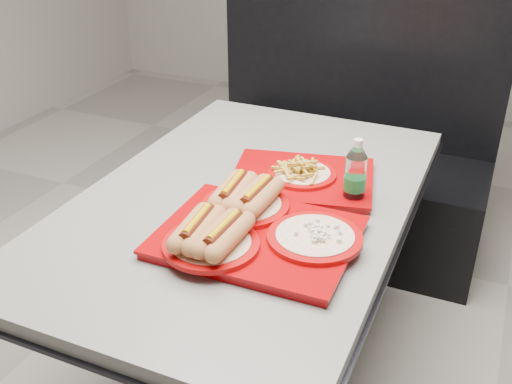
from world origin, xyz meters
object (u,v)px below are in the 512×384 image
at_px(booth_bench, 344,158).
at_px(water_bottle, 355,176).
at_px(diner_table, 247,243).
at_px(tray_far, 302,176).
at_px(tray_near, 250,227).

xyz_separation_m(booth_bench, water_bottle, (0.30, -1.01, 0.43)).
bearing_deg(booth_bench, diner_table, -90.00).
xyz_separation_m(tray_far, water_bottle, (0.18, -0.06, 0.06)).
bearing_deg(diner_table, water_bottle, 15.06).
height_order(booth_bench, tray_near, booth_bench).
relative_size(tray_far, water_bottle, 2.46).
relative_size(booth_bench, tray_far, 2.80).
distance_m(booth_bench, tray_near, 1.37).
bearing_deg(booth_bench, tray_near, -85.29).
bearing_deg(diner_table, tray_near, -62.97).
height_order(tray_far, water_bottle, water_bottle).
distance_m(diner_table, tray_far, 0.26).
xyz_separation_m(booth_bench, tray_far, (0.12, -0.95, 0.37)).
bearing_deg(water_bottle, booth_bench, 106.26).
xyz_separation_m(diner_table, water_bottle, (0.30, 0.08, 0.25)).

